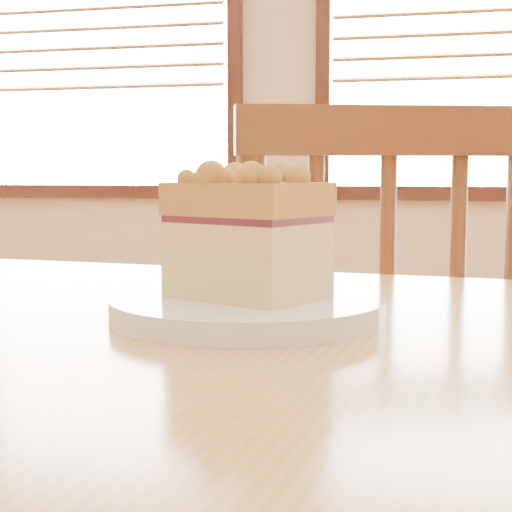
{
  "coord_description": "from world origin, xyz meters",
  "views": [
    {
      "loc": [
        0.14,
        -0.54,
        0.87
      ],
      "look_at": [
        -0.02,
        0.11,
        0.8
      ],
      "focal_mm": 55.0,
      "sensor_mm": 36.0,
      "label": 1
    }
  ],
  "objects_px": {
    "plate": "(248,309)",
    "cake_slice": "(247,232)",
    "cafe_table_main": "(114,451)",
    "cafe_chair_main": "(358,426)"
  },
  "relations": [
    {
      "from": "cake_slice",
      "to": "cafe_table_main",
      "type": "bearing_deg",
      "value": -145.24
    },
    {
      "from": "plate",
      "to": "cafe_chair_main",
      "type": "bearing_deg",
      "value": 86.02
    },
    {
      "from": "cafe_table_main",
      "to": "cafe_chair_main",
      "type": "bearing_deg",
      "value": 80.2
    },
    {
      "from": "cafe_chair_main",
      "to": "plate",
      "type": "height_order",
      "value": "cafe_chair_main"
    },
    {
      "from": "plate",
      "to": "cake_slice",
      "type": "distance_m",
      "value": 0.06
    },
    {
      "from": "cafe_table_main",
      "to": "cafe_chair_main",
      "type": "height_order",
      "value": "cafe_chair_main"
    },
    {
      "from": "cafe_table_main",
      "to": "cake_slice",
      "type": "relative_size",
      "value": 7.91
    },
    {
      "from": "plate",
      "to": "cafe_table_main",
      "type": "bearing_deg",
      "value": -169.76
    },
    {
      "from": "plate",
      "to": "cake_slice",
      "type": "relative_size",
      "value": 1.6
    },
    {
      "from": "cafe_table_main",
      "to": "plate",
      "type": "height_order",
      "value": "plate"
    }
  ]
}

